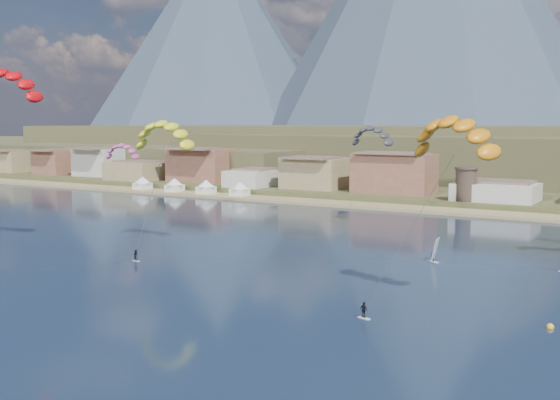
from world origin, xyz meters
name	(u,v)px	position (x,y,z in m)	size (l,w,h in m)	color
ground	(132,317)	(0.00, 0.00, 0.00)	(2400.00, 2400.00, 0.00)	black
beach	(436,210)	(0.00, 106.00, 0.25)	(2200.00, 12.00, 0.90)	tan
town	(321,169)	(-40.00, 122.00, 8.00)	(400.00, 24.00, 12.00)	silver
watchtower	(466,184)	(5.00, 114.00, 6.37)	(5.82, 5.82, 8.60)	#47382D
beach_tents	(189,182)	(-76.25, 106.00, 3.71)	(43.40, 6.40, 5.00)	white
kitesurfer_red	(4,81)	(-45.85, 19.56, 28.44)	(13.72, 20.72, 32.81)	silver
kitesurfer_yellow	(164,131)	(-25.72, 35.87, 20.13)	(12.00, 15.87, 24.38)	silver
kitesurfer_orange	(454,131)	(28.94, 22.67, 20.61)	(13.50, 14.64, 24.34)	silver
distant_kite_pink	(122,149)	(-63.71, 65.00, 15.35)	(9.20, 6.65, 18.27)	#262626
distant_kite_dark	(372,133)	(-4.12, 75.82, 19.48)	(9.79, 6.35, 22.34)	#262626
windsurfer	(434,254)	(19.08, 46.66, 1.20)	(2.34, 2.39, 3.76)	silver
buoy	(550,327)	(40.73, 19.47, 0.14)	(0.79, 0.79, 0.79)	yellow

